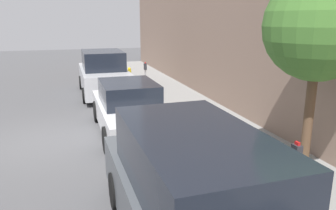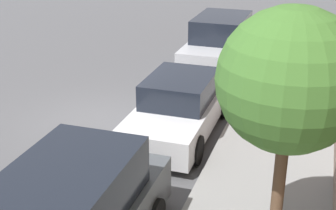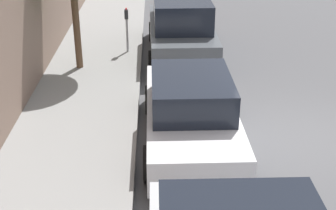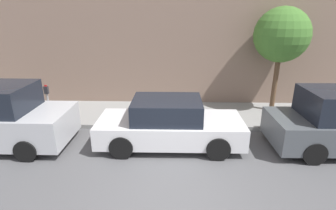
% 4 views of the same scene
% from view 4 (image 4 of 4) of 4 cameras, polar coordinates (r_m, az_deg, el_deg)
% --- Properties ---
extents(ground_plane, '(60.00, 60.00, 0.00)m').
position_cam_4_polar(ground_plane, '(6.56, 0.71, -18.44)').
color(ground_plane, '#515154').
extents(sidewalk, '(2.73, 32.00, 0.15)m').
position_cam_4_polar(sidewalk, '(10.79, 1.21, -2.01)').
color(sidewalk, gray).
rests_on(sidewalk, ground_plane).
extents(parked_sedan_second, '(1.92, 4.51, 1.54)m').
position_cam_4_polar(parked_sedan_second, '(8.23, 0.29, -4.18)').
color(parked_sedan_second, silver).
rests_on(parked_sedan_second, ground_plane).
extents(parking_meter_near, '(0.11, 0.15, 1.39)m').
position_cam_4_polar(parking_meter_near, '(11.01, 30.89, 0.72)').
color(parking_meter_near, '#ADADB2').
rests_on(parking_meter_near, sidewalk).
extents(parking_meter_far, '(0.11, 0.15, 1.37)m').
position_cam_4_polar(parking_meter_far, '(10.73, -24.73, 1.24)').
color(parking_meter_far, '#ADADB2').
rests_on(parking_meter_far, sidewalk).
extents(street_tree, '(2.10, 2.10, 4.12)m').
position_cam_4_polar(street_tree, '(11.23, 23.51, 13.75)').
color(street_tree, brown).
rests_on(street_tree, sidewalk).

